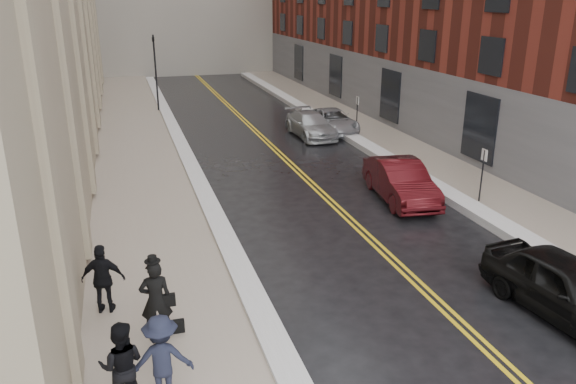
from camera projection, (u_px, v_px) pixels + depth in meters
ground at (384, 363)px, 12.45m from camera, size 160.00×160.00×0.00m
sidewalk_left at (141, 171)px, 25.66m from camera, size 4.00×64.00×0.15m
sidewalk_right at (406, 149)px, 29.31m from camera, size 3.00×64.00×0.15m
lane_stripe_a at (285, 161)px, 27.55m from camera, size 0.12×64.00×0.01m
lane_stripe_b at (289, 160)px, 27.61m from camera, size 0.12×64.00×0.01m
snow_ridge_left at (191, 166)px, 26.27m from camera, size 0.70×60.80×0.26m
snow_ridge_right at (374, 150)px, 28.79m from camera, size 0.85×60.80×0.30m
traffic_signal at (155, 67)px, 37.82m from camera, size 0.18×0.15×5.20m
parking_sign_near at (482, 171)px, 21.36m from camera, size 0.06×0.35×2.23m
parking_sign_far at (357, 112)px, 32.20m from camera, size 0.06×0.35×2.23m
car_black at (567, 288)px, 14.03m from camera, size 2.39×4.85×1.59m
car_maroon at (401, 181)px, 22.06m from camera, size 2.20×4.94×1.58m
car_silver_near at (311, 125)px, 32.05m from camera, size 2.07×4.78×1.37m
car_silver_far at (332, 121)px, 33.12m from camera, size 2.38×4.86×1.33m
pedestrian_main at (156, 300)px, 12.78m from camera, size 0.74×0.50×1.98m
pedestrian_a at (122, 366)px, 10.65m from camera, size 1.01×0.85×1.83m
pedestrian_b at (162, 359)px, 10.84m from camera, size 1.26×0.82×1.84m
pedestrian_c at (103, 279)px, 13.90m from camera, size 1.14×0.67×1.82m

